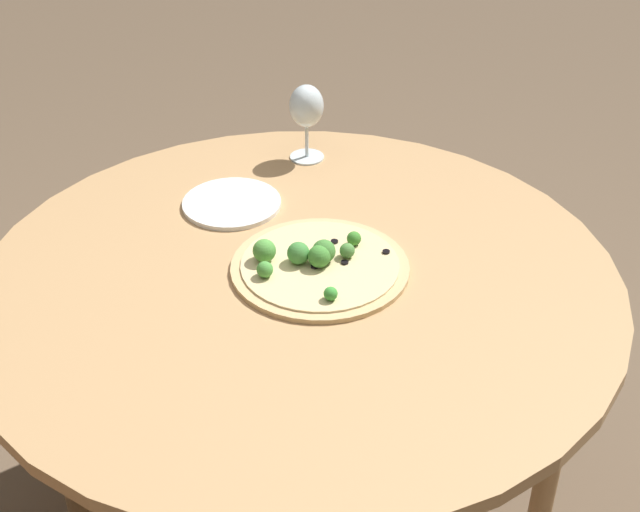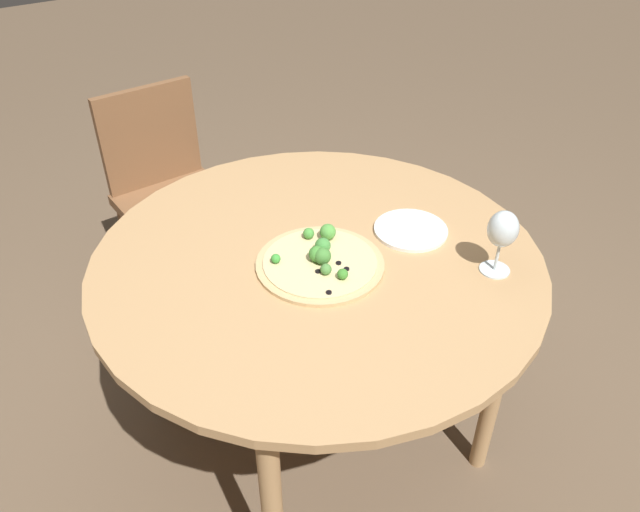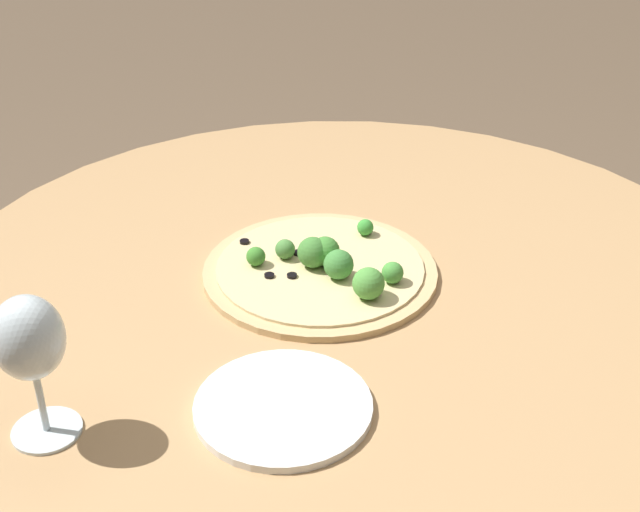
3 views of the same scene
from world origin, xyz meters
TOP-DOWN VIEW (x-y plane):
  - dining_table at (0.00, 0.00)m, footprint 1.18×1.18m
  - pizza at (0.03, -0.01)m, footprint 0.33×0.33m
  - wine_glass at (0.30, 0.34)m, footprint 0.08×0.08m
  - plate_near at (0.05, 0.28)m, footprint 0.20×0.20m

SIDE VIEW (x-z plane):
  - dining_table at x=0.00m, z-range 0.30..1.04m
  - plate_near at x=0.05m, z-range 0.74..0.75m
  - pizza at x=0.03m, z-range 0.72..0.78m
  - wine_glass at x=0.30m, z-range 0.77..0.95m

